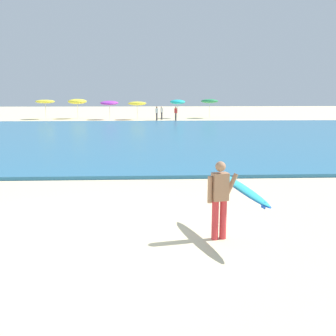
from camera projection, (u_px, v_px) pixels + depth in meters
The scene contains 12 objects.
ground_plane at pixel (83, 233), 8.70m from camera, with size 160.00×160.00×0.00m, color beige.
sea at pixel (129, 136), 27.72m from camera, with size 120.00×28.00×0.14m, color teal.
surfer_with_board at pixel (230, 193), 8.24m from camera, with size 1.18×2.50×1.73m.
beach_umbrella_0 at pixel (45, 102), 45.29m from camera, with size 2.25×2.26×2.33m.
beach_umbrella_1 at pixel (77, 101), 46.24m from camera, with size 2.26×2.27×2.39m.
beach_umbrella_2 at pixel (109, 103), 44.76m from camera, with size 2.14×2.17×2.26m.
beach_umbrella_3 at pixel (137, 103), 44.77m from camera, with size 2.15×2.16×2.14m.
beach_umbrella_4 at pixel (178, 102), 46.95m from camera, with size 1.86×1.89×2.34m.
beach_umbrella_5 at pixel (210, 101), 47.29m from camera, with size 2.13×2.16×2.41m.
beachgoer_near_row_left at pixel (162, 112), 44.97m from camera, with size 0.32×0.20×1.58m.
beachgoer_near_row_mid at pixel (157, 113), 43.69m from camera, with size 0.32×0.20×1.58m.
beachgoer_near_row_right at pixel (176, 113), 43.61m from camera, with size 0.32×0.20×1.58m.
Camera 1 is at (1.56, -8.32, 3.16)m, focal length 40.79 mm.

